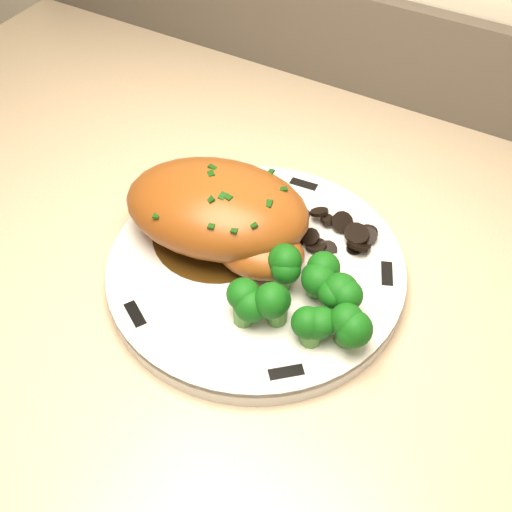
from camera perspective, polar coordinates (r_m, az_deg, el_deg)
The scene contains 10 objects.
plate at distance 0.59m, azimuth 0.00°, elevation -1.25°, with size 0.27×0.27×0.02m, color silver.
rim_accent_0 at distance 0.58m, azimuth 11.56°, elevation -1.56°, with size 0.03×0.01×0.00m, color black.
rim_accent_1 at distance 0.66m, azimuth 4.26°, elevation 6.37°, with size 0.03×0.01×0.00m, color black.
rim_accent_2 at distance 0.64m, azimuth -7.80°, elevation 4.68°, with size 0.03×0.01×0.00m, color black.
rim_accent_3 at distance 0.55m, azimuth -10.70°, elevation -5.11°, with size 0.03×0.01×0.00m, color black.
rim_accent_4 at distance 0.51m, azimuth 2.70°, elevation -10.30°, with size 0.03×0.01×0.00m, color black.
gravy_pool at distance 0.60m, azimuth -3.36°, elevation 2.01°, with size 0.12×0.12×0.00m, color #38220A.
chicken_breast at distance 0.58m, azimuth -3.07°, elevation 3.85°, with size 0.20×0.15×0.07m.
mushroom_pile at distance 0.60m, azimuth 6.31°, elevation 2.00°, with size 0.09×0.06×0.02m.
broccoli_florets at distance 0.52m, azimuth 4.15°, elevation -3.93°, with size 0.11×0.08×0.04m.
Camera 1 is at (-0.70, 1.33, 1.39)m, focal length 45.00 mm.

